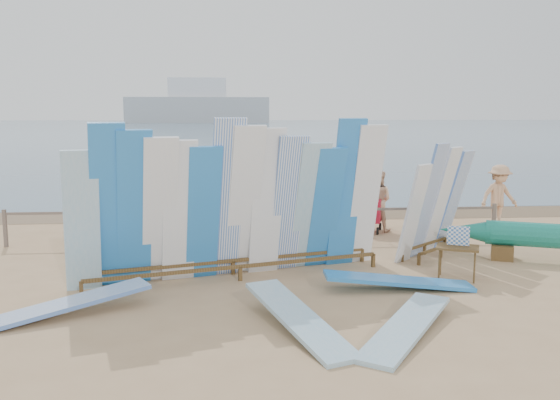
{
  "coord_description": "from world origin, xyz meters",
  "views": [
    {
      "loc": [
        -0.53,
        -11.29,
        3.17
      ],
      "look_at": [
        0.48,
        1.91,
        1.22
      ],
      "focal_mm": 38.0,
      "sensor_mm": 36.0,
      "label": 1
    }
  ],
  "objects": [
    {
      "name": "main_surfboard_rack",
      "position": [
        -0.51,
        -0.09,
        1.38
      ],
      "size": [
        6.14,
        2.38,
        3.09
      ],
      "rotation": [
        0.0,
        0.0,
        0.28
      ],
      "color": "brown",
      "rests_on": "ground"
    },
    {
      "name": "flat_board_a",
      "position": [
        0.37,
        -3.03,
        0.0
      ],
      "size": [
        1.49,
        2.71,
        0.41
      ],
      "primitive_type": "cube",
      "rotation": [
        0.12,
        0.0,
        0.37
      ],
      "color": "#81B4CF",
      "rests_on": "ground"
    },
    {
      "name": "beachgoer_extra_0",
      "position": [
        6.76,
        4.42,
        0.88
      ],
      "size": [
        1.21,
        0.68,
        1.76
      ],
      "primitive_type": "imported",
      "rotation": [
        0.0,
        0.0,
        0.2
      ],
      "color": "tan",
      "rests_on": "ground"
    },
    {
      "name": "ground",
      "position": [
        0.0,
        0.0,
        0.0
      ],
      "size": [
        160.0,
        160.0,
        0.0
      ],
      "primitive_type": "plane",
      "color": "tan",
      "rests_on": "ground"
    },
    {
      "name": "beachgoer_2",
      "position": [
        -2.08,
        3.99,
        0.94
      ],
      "size": [
        0.96,
        0.96,
        1.89
      ],
      "primitive_type": "imported",
      "rotation": [
        0.0,
        0.0,
        3.93
      ],
      "color": "beige",
      "rests_on": "ground"
    },
    {
      "name": "flat_board_d",
      "position": [
        2.41,
        -1.12,
        0.0
      ],
      "size": [
        2.7,
        0.6,
        0.33
      ],
      "primitive_type": "cube",
      "rotation": [
        0.1,
        0.0,
        1.56
      ],
      "color": "#297ACD",
      "rests_on": "ground"
    },
    {
      "name": "flat_board_e",
      "position": [
        -3.23,
        -2.11,
        0.0
      ],
      "size": [
        2.63,
        1.78,
        0.37
      ],
      "primitive_type": "cube",
      "rotation": [
        0.11,
        0.0,
        -1.07
      ],
      "color": "white",
      "rests_on": "ground"
    },
    {
      "name": "beachgoer_8",
      "position": [
        3.29,
        4.22,
        0.83
      ],
      "size": [
        0.89,
        0.7,
        1.65
      ],
      "primitive_type": "imported",
      "rotation": [
        0.0,
        0.0,
        2.69
      ],
      "color": "beige",
      "rests_on": "ground"
    },
    {
      "name": "beachgoer_7",
      "position": [
        2.32,
        4.6,
        0.82
      ],
      "size": [
        0.5,
        0.67,
        1.64
      ],
      "primitive_type": "imported",
      "rotation": [
        0.0,
        0.0,
        1.89
      ],
      "color": "#8C6042",
      "rests_on": "ground"
    },
    {
      "name": "beachgoer_4",
      "position": [
        -0.36,
        4.05,
        0.84
      ],
      "size": [
        0.72,
        1.07,
        1.67
      ],
      "primitive_type": "imported",
      "rotation": [
        0.0,
        0.0,
        1.91
      ],
      "color": "#8C6042",
      "rests_on": "ground"
    },
    {
      "name": "flat_board_b",
      "position": [
        1.92,
        -3.26,
        0.0
      ],
      "size": [
        1.99,
        2.54,
        0.22
      ],
      "primitive_type": "cube",
      "rotation": [
        0.06,
        0.0,
        -0.6
      ],
      "color": "#81B4CF",
      "rests_on": "ground"
    },
    {
      "name": "beach_chair_left",
      "position": [
        -0.03,
        3.5,
        0.28
      ],
      "size": [
        0.64,
        0.66,
        0.97
      ],
      "rotation": [
        0.0,
        0.0,
        0.05
      ],
      "color": "#B01227",
      "rests_on": "ground"
    },
    {
      "name": "beachgoer_6",
      "position": [
        1.13,
        3.75,
        0.82
      ],
      "size": [
        0.88,
        0.78,
        1.65
      ],
      "primitive_type": "imported",
      "rotation": [
        0.0,
        0.0,
        3.76
      ],
      "color": "tan",
      "rests_on": "ground"
    },
    {
      "name": "vendor_table",
      "position": [
        3.71,
        -0.52,
        0.34
      ],
      "size": [
        0.93,
        0.81,
        1.03
      ],
      "rotation": [
        0.0,
        0.0,
        -0.4
      ],
      "color": "brown",
      "rests_on": "ground"
    },
    {
      "name": "beach_chair_right",
      "position": [
        0.25,
        3.83,
        0.28
      ],
      "size": [
        0.82,
        0.83,
        0.97
      ],
      "rotation": [
        0.0,
        0.0,
        0.43
      ],
      "color": "#B01227",
      "rests_on": "ground"
    },
    {
      "name": "beachgoer_11",
      "position": [
        -3.31,
        6.39,
        0.85
      ],
      "size": [
        1.58,
        0.52,
        1.7
      ],
      "primitive_type": "imported",
      "rotation": [
        0.0,
        0.0,
        3.15
      ],
      "color": "beige",
      "rests_on": "ground"
    },
    {
      "name": "beachgoer_0",
      "position": [
        -3.47,
        3.68,
        0.93
      ],
      "size": [
        0.65,
        0.99,
        1.86
      ],
      "primitive_type": "imported",
      "rotation": [
        0.0,
        0.0,
        4.45
      ],
      "color": "tan",
      "rests_on": "ground"
    },
    {
      "name": "stroller",
      "position": [
        3.13,
        4.11,
        0.47
      ],
      "size": [
        0.84,
        1.0,
        1.17
      ],
      "rotation": [
        0.0,
        0.0,
        -0.34
      ],
      "color": "#B01227",
      "rests_on": "ground"
    },
    {
      "name": "side_surfboard_rack",
      "position": [
        3.88,
        1.33,
        1.15
      ],
      "size": [
        2.1,
        1.97,
        2.54
      ],
      "rotation": [
        0.0,
        0.0,
        0.73
      ],
      "color": "brown",
      "rests_on": "ground"
    },
    {
      "name": "beachgoer_3",
      "position": [
        -2.23,
        6.75,
        0.91
      ],
      "size": [
        1.2,
        1.15,
        1.82
      ],
      "primitive_type": "imported",
      "rotation": [
        0.0,
        0.0,
        3.88
      ],
      "color": "tan",
      "rests_on": "ground"
    },
    {
      "name": "ocean",
      "position": [
        0.0,
        128.0,
        0.0
      ],
      "size": [
        320.0,
        240.0,
        0.02
      ],
      "primitive_type": "cube",
      "color": "#46647E",
      "rests_on": "ground"
    },
    {
      "name": "wet_sand_strip",
      "position": [
        0.0,
        7.2,
        0.0
      ],
      "size": [
        40.0,
        2.6,
        0.01
      ],
      "primitive_type": "cube",
      "color": "brown",
      "rests_on": "ground"
    },
    {
      "name": "beachgoer_5",
      "position": [
        1.75,
        6.88,
        0.8
      ],
      "size": [
        1.49,
        0.53,
        1.59
      ],
      "primitive_type": "imported",
      "rotation": [
        0.0,
        0.0,
        0.03
      ],
      "color": "beige",
      "rests_on": "ground"
    },
    {
      "name": "distant_ship",
      "position": [
        -12.0,
        180.0,
        5.31
      ],
      "size": [
        45.0,
        8.0,
        14.0
      ],
      "color": "#999EA3",
      "rests_on": "ocean"
    },
    {
      "name": "fence",
      "position": [
        0.0,
        3.0,
        0.63
      ],
      "size": [
        12.08,
        0.08,
        0.9
      ],
      "color": "#6A5B50",
      "rests_on": "ground"
    }
  ]
}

